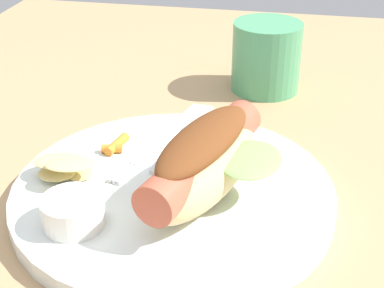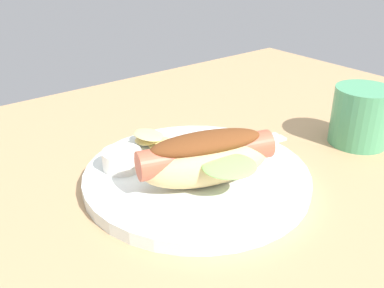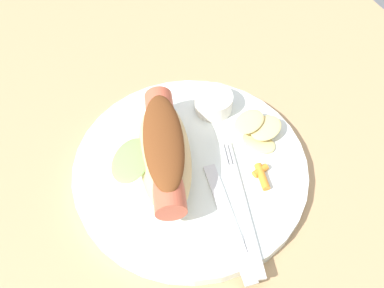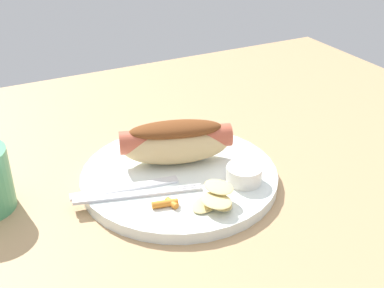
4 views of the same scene
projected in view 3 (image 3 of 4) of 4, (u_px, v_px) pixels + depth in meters
The scene contains 8 objects.
ground_plane at pixel (167, 178), 52.62cm from camera, with size 120.00×90.00×1.80cm, color tan.
plate at pixel (190, 168), 51.48cm from camera, with size 27.75×27.75×1.60cm, color white.
hot_dog at pixel (163, 151), 47.89cm from camera, with size 16.67×12.37×6.32cm.
sauce_ramekin at pixel (214, 102), 55.09cm from camera, with size 4.87×4.87×2.35cm, color white.
fork at pixel (242, 207), 47.24cm from camera, with size 16.62×5.62×0.40cm.
knife at pixel (228, 220), 46.35cm from camera, with size 14.52×1.40×0.36cm, color silver.
chips_pile at pixel (259, 130), 52.49cm from camera, with size 6.83×6.77×2.50cm.
carrot_garnish at pixel (262, 175), 49.49cm from camera, with size 3.44×2.08×0.90cm.
Camera 3 is at (26.59, -8.71, 43.97)cm, focal length 40.28 mm.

